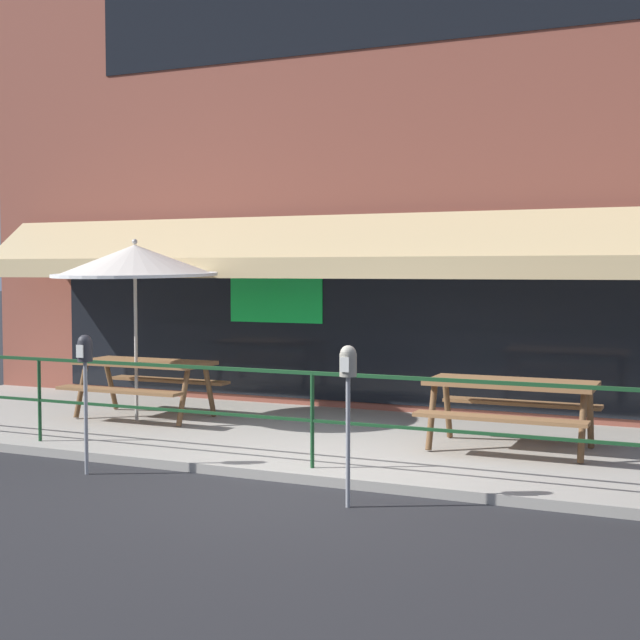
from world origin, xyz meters
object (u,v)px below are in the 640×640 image
picnic_table_centre (511,395)px  parking_meter_far (348,377)px  parking_meter_near (85,362)px  picnic_table_left (145,373)px  patio_umbrella_left (135,262)px

picnic_table_centre → parking_meter_far: size_ratio=1.27×
parking_meter_near → picnic_table_left: bearing=113.0°
picnic_table_left → patio_umbrella_left: 1.49m
picnic_table_left → parking_meter_near: bearing=-67.0°
parking_meter_near → patio_umbrella_left: bearing=114.7°
parking_meter_near → parking_meter_far: same height
picnic_table_centre → patio_umbrella_left: patio_umbrella_left is taller
picnic_table_left → picnic_table_centre: bearing=-1.9°
picnic_table_centre → patio_umbrella_left: bearing=-179.6°
picnic_table_left → picnic_table_centre: 4.90m
picnic_table_left → patio_umbrella_left: bearing=-90.0°
picnic_table_centre → patio_umbrella_left: size_ratio=0.76×
picnic_table_left → parking_meter_near: size_ratio=1.27×
picnic_table_centre → parking_meter_far: 2.73m
patio_umbrella_left → parking_meter_near: patio_umbrella_left is taller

